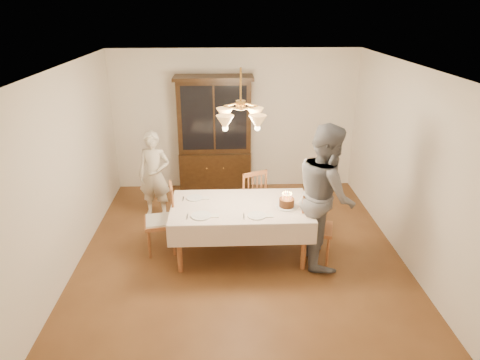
{
  "coord_description": "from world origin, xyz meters",
  "views": [
    {
      "loc": [
        -0.22,
        -5.27,
        3.31
      ],
      "look_at": [
        0.0,
        0.2,
        1.05
      ],
      "focal_mm": 32.0,
      "sensor_mm": 36.0,
      "label": 1
    }
  ],
  "objects_px": {
    "china_hutch": "(215,138)",
    "chair_far_side": "(249,201)",
    "elderly_woman": "(154,175)",
    "birthday_cake": "(287,203)",
    "dining_table": "(241,210)"
  },
  "relations": [
    {
      "from": "china_hutch",
      "to": "birthday_cake",
      "type": "xyz_separation_m",
      "value": [
        1.0,
        -2.33,
        -0.23
      ]
    },
    {
      "from": "china_hutch",
      "to": "elderly_woman",
      "type": "relative_size",
      "value": 1.48
    },
    {
      "from": "chair_far_side",
      "to": "elderly_woman",
      "type": "height_order",
      "value": "elderly_woman"
    },
    {
      "from": "chair_far_side",
      "to": "elderly_woman",
      "type": "relative_size",
      "value": 0.69
    },
    {
      "from": "dining_table",
      "to": "birthday_cake",
      "type": "distance_m",
      "value": 0.64
    },
    {
      "from": "china_hutch",
      "to": "birthday_cake",
      "type": "distance_m",
      "value": 2.55
    },
    {
      "from": "dining_table",
      "to": "china_hutch",
      "type": "relative_size",
      "value": 0.88
    },
    {
      "from": "dining_table",
      "to": "china_hutch",
      "type": "xyz_separation_m",
      "value": [
        -0.38,
        2.25,
        0.36
      ]
    },
    {
      "from": "elderly_woman",
      "to": "china_hutch",
      "type": "bearing_deg",
      "value": 56.54
    },
    {
      "from": "birthday_cake",
      "to": "chair_far_side",
      "type": "bearing_deg",
      "value": 117.54
    },
    {
      "from": "china_hutch",
      "to": "chair_far_side",
      "type": "xyz_separation_m",
      "value": [
        0.55,
        -1.47,
        -0.6
      ]
    },
    {
      "from": "china_hutch",
      "to": "birthday_cake",
      "type": "relative_size",
      "value": 7.2
    },
    {
      "from": "dining_table",
      "to": "elderly_woman",
      "type": "bearing_deg",
      "value": 137.62
    },
    {
      "from": "chair_far_side",
      "to": "birthday_cake",
      "type": "height_order",
      "value": "chair_far_side"
    },
    {
      "from": "china_hutch",
      "to": "chair_far_side",
      "type": "relative_size",
      "value": 2.16
    }
  ]
}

